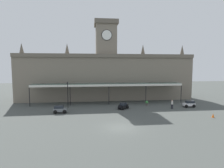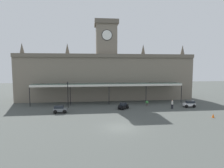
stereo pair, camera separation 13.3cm
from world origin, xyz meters
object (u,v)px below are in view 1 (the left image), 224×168
(car_grey_estate, at_px, (60,110))
(planter_near_kerb, at_px, (147,103))
(car_white_estate, at_px, (189,104))
(traffic_cone, at_px, (213,115))
(pedestrian_beside_cars, at_px, (172,104))
(victorian_lamppost, at_px, (68,92))
(car_black_sedan, at_px, (123,106))

(car_grey_estate, xyz_separation_m, planter_near_kerb, (16.70, 4.39, -0.07))
(car_white_estate, bearing_deg, traffic_cone, -91.35)
(car_white_estate, bearing_deg, pedestrian_beside_cars, -168.34)
(traffic_cone, distance_m, planter_near_kerb, 12.54)
(car_white_estate, height_order, pedestrian_beside_cars, pedestrian_beside_cars)
(car_grey_estate, height_order, victorian_lamppost, victorian_lamppost)
(car_white_estate, bearing_deg, planter_near_kerb, 160.80)
(victorian_lamppost, relative_size, planter_near_kerb, 5.31)
(victorian_lamppost, bearing_deg, planter_near_kerb, 2.47)
(car_grey_estate, distance_m, car_white_estate, 24.46)
(car_black_sedan, xyz_separation_m, victorian_lamppost, (-10.39, 2.01, 2.65))
(car_white_estate, bearing_deg, car_grey_estate, -176.01)
(car_grey_estate, distance_m, planter_near_kerb, 17.26)
(car_grey_estate, bearing_deg, car_black_sedan, 8.52)
(car_black_sedan, xyz_separation_m, planter_near_kerb, (5.38, 2.69, -0.01))
(traffic_cone, bearing_deg, planter_near_kerb, 126.92)
(car_black_sedan, bearing_deg, car_white_estate, 0.03)
(car_black_sedan, distance_m, car_white_estate, 13.09)
(car_grey_estate, relative_size, traffic_cone, 3.55)
(victorian_lamppost, height_order, traffic_cone, victorian_lamppost)
(car_grey_estate, relative_size, victorian_lamppost, 0.44)
(pedestrian_beside_cars, bearing_deg, traffic_cone, -60.38)
(car_white_estate, xyz_separation_m, traffic_cone, (-0.17, -7.34, -0.25))
(car_black_sedan, bearing_deg, pedestrian_beside_cars, -4.94)
(victorian_lamppost, xyz_separation_m, traffic_cone, (23.31, -9.34, -2.83))
(victorian_lamppost, relative_size, traffic_cone, 7.99)
(pedestrian_beside_cars, xyz_separation_m, planter_near_kerb, (-3.81, 3.49, -0.42))
(car_white_estate, xyz_separation_m, planter_near_kerb, (-7.71, 2.68, -0.07))
(car_black_sedan, distance_m, pedestrian_beside_cars, 9.24)
(planter_near_kerb, bearing_deg, car_black_sedan, -153.45)
(victorian_lamppost, xyz_separation_m, planter_near_kerb, (15.78, 0.68, -2.66))
(car_black_sedan, relative_size, traffic_cone, 3.49)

